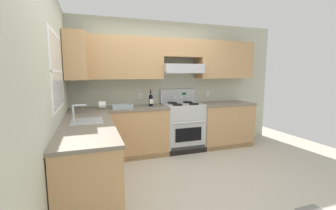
% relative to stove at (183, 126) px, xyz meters
% --- Properties ---
extents(ground_plane, '(7.04, 7.04, 0.00)m').
position_rel_stove_xyz_m(ground_plane, '(-0.54, -1.25, -0.48)').
color(ground_plane, '#B2AA99').
extents(wall_back, '(4.68, 0.57, 2.55)m').
position_rel_stove_xyz_m(wall_back, '(-0.13, 0.27, 1.00)').
color(wall_back, '#B7BAA3').
rests_on(wall_back, ground_plane).
extents(wall_left, '(0.47, 4.00, 2.55)m').
position_rel_stove_xyz_m(wall_left, '(-2.13, -1.03, 0.87)').
color(wall_left, '#B7BAA3').
rests_on(wall_left, ground_plane).
extents(counter_back_run, '(3.60, 0.65, 0.91)m').
position_rel_stove_xyz_m(counter_back_run, '(-0.35, -0.01, -0.03)').
color(counter_back_run, tan).
rests_on(counter_back_run, ground_plane).
extents(counter_left_run, '(0.63, 1.91, 1.13)m').
position_rel_stove_xyz_m(counter_left_run, '(-1.78, -1.25, -0.02)').
color(counter_left_run, tan).
rests_on(counter_left_run, ground_plane).
extents(stove, '(0.76, 0.62, 1.20)m').
position_rel_stove_xyz_m(stove, '(0.00, 0.00, 0.00)').
color(stove, '#B7BABC').
rests_on(stove, ground_plane).
extents(wine_bottle, '(0.08, 0.08, 0.31)m').
position_rel_stove_xyz_m(wine_bottle, '(-0.65, 0.02, 0.56)').
color(wine_bottle, black).
rests_on(wine_bottle, counter_back_run).
extents(bowl, '(0.36, 0.21, 0.07)m').
position_rel_stove_xyz_m(bowl, '(-1.19, -0.08, 0.46)').
color(bowl, '#9EADB7').
rests_on(bowl, counter_back_run).
extents(paper_towel_roll, '(0.12, 0.13, 0.13)m').
position_rel_stove_xyz_m(paper_towel_roll, '(-1.53, -0.01, 0.50)').
color(paper_towel_roll, white).
rests_on(paper_towel_roll, counter_back_run).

